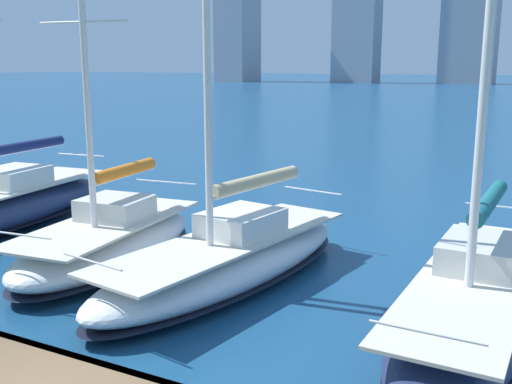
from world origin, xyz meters
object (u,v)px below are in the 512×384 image
object	(u,v)px
sailboat_tan	(229,256)
sailboat_orange	(108,240)
sailboat_teal	(473,298)
sailboat_navy	(4,205)

from	to	relation	value
sailboat_tan	sailboat_orange	distance (m)	3.41
sailboat_teal	sailboat_tan	bearing A→B (deg)	-1.16
sailboat_tan	sailboat_orange	world-z (taller)	sailboat_tan
sailboat_tan	sailboat_orange	size ratio (longest dim) A/B	1.24
sailboat_teal	sailboat_navy	bearing A→B (deg)	-4.87
sailboat_orange	sailboat_navy	world-z (taller)	sailboat_navy
sailboat_teal	sailboat_navy	size ratio (longest dim) A/B	1.13
sailboat_teal	sailboat_tan	world-z (taller)	sailboat_tan
sailboat_teal	sailboat_navy	distance (m)	14.23
sailboat_orange	sailboat_navy	distance (m)	5.53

